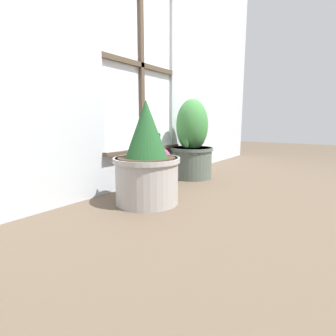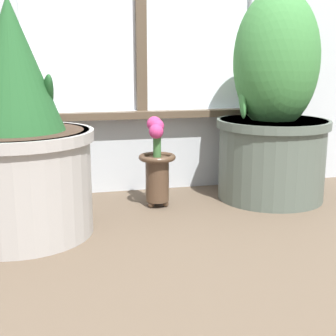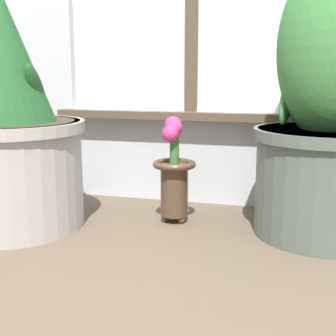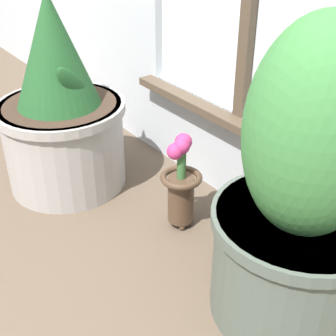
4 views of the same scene
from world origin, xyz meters
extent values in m
plane|color=brown|center=(0.00, 0.00, 0.00)|extent=(10.00, 10.00, 0.00)
cube|color=#B2B7BC|center=(0.00, 0.55, 0.14)|extent=(0.79, 0.05, 0.29)
cube|color=#4C3D2D|center=(0.00, 0.51, 0.28)|extent=(0.85, 0.06, 0.02)
cylinder|color=#9E9993|center=(-0.40, 0.17, 0.14)|extent=(0.38, 0.38, 0.28)
cylinder|color=#9E9993|center=(-0.40, 0.17, 0.27)|extent=(0.40, 0.40, 0.03)
cylinder|color=#38281E|center=(-0.40, 0.17, 0.28)|extent=(0.35, 0.35, 0.01)
cone|color=#1E4C23|center=(-0.40, 0.17, 0.45)|extent=(0.25, 0.25, 0.34)
ellipsoid|color=#1E4C23|center=(-0.32, 0.18, 0.36)|extent=(0.05, 0.14, 0.15)
cylinder|color=#4C564C|center=(0.40, 0.32, 0.13)|extent=(0.35, 0.35, 0.27)
cylinder|color=#4C564C|center=(0.40, 0.32, 0.26)|extent=(0.37, 0.37, 0.03)
cylinder|color=#38281E|center=(0.40, 0.32, 0.26)|extent=(0.32, 0.32, 0.01)
ellipsoid|color=#387538|center=(0.40, 0.32, 0.46)|extent=(0.28, 0.28, 0.45)
ellipsoid|color=#387538|center=(0.30, 0.35, 0.37)|extent=(0.08, 0.19, 0.23)
sphere|color=#473323|center=(0.01, 0.35, 0.01)|extent=(0.02, 0.02, 0.02)
sphere|color=#473323|center=(-0.02, 0.31, 0.01)|extent=(0.02, 0.02, 0.02)
sphere|color=#473323|center=(0.03, 0.31, 0.01)|extent=(0.02, 0.02, 0.02)
cylinder|color=#473323|center=(0.01, 0.32, 0.09)|extent=(0.07, 0.07, 0.14)
torus|color=#473323|center=(0.01, 0.32, 0.16)|extent=(0.12, 0.12, 0.02)
cylinder|color=#386633|center=(0.01, 0.32, 0.20)|extent=(0.02, 0.02, 0.08)
sphere|color=#B22D66|center=(0.01, 0.32, 0.26)|extent=(0.04, 0.04, 0.04)
sphere|color=#B22D66|center=(0.00, 0.33, 0.27)|extent=(0.05, 0.05, 0.05)
sphere|color=#B22D66|center=(0.00, 0.30, 0.25)|extent=(0.05, 0.05, 0.05)
camera|label=1|loc=(-1.59, -0.83, 0.49)|focal=28.00mm
camera|label=2|loc=(-0.30, -1.09, 0.45)|focal=50.00mm
camera|label=3|loc=(0.33, -0.88, 0.40)|focal=50.00mm
camera|label=4|loc=(0.86, -0.37, 0.85)|focal=50.00mm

